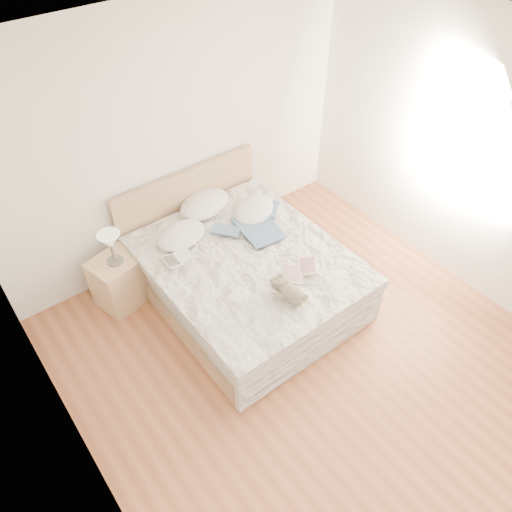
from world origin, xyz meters
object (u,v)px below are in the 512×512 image
at_px(table_lamp, 110,242).
at_px(teddy_bear, 290,297).
at_px(bed, 243,273).
at_px(photo_book, 178,259).
at_px(childrens_book, 300,270).
at_px(nightstand, 119,282).

xyz_separation_m(table_lamp, teddy_bear, (0.99, -1.44, -0.16)).
relative_size(bed, photo_book, 7.65).
bearing_deg(childrens_book, bed, 154.08).
bearing_deg(childrens_book, teddy_bear, -106.00).
height_order(table_lamp, childrens_book, table_lamp).
height_order(nightstand, table_lamp, table_lamp).
bearing_deg(photo_book, childrens_book, -41.52).
height_order(bed, table_lamp, bed).
bearing_deg(childrens_book, nightstand, 175.24).
relative_size(nightstand, childrens_book, 1.57).
relative_size(table_lamp, teddy_bear, 1.14).
xyz_separation_m(nightstand, photo_book, (0.48, -0.41, 0.35)).
xyz_separation_m(nightstand, table_lamp, (0.02, -0.01, 0.53)).
distance_m(photo_book, childrens_book, 1.16).
bearing_deg(teddy_bear, childrens_book, 18.28).
relative_size(photo_book, childrens_book, 0.79).
xyz_separation_m(table_lamp, childrens_book, (1.29, -1.22, -0.18)).
bearing_deg(bed, table_lamp, 146.73).
bearing_deg(teddy_bear, nightstand, 107.61).
relative_size(bed, childrens_book, 6.03).
relative_size(table_lamp, photo_book, 1.23).
xyz_separation_m(childrens_book, teddy_bear, (-0.30, -0.21, 0.02)).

